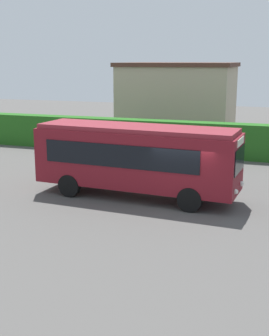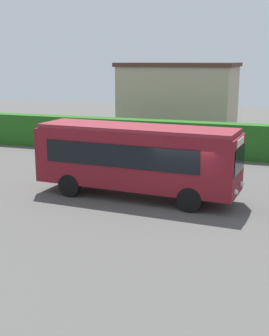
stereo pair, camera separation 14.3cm
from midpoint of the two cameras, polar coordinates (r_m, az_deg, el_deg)
name	(u,v)px [view 2 (the right image)]	position (r m, az deg, el deg)	size (l,w,h in m)	color
ground_plane	(185,206)	(19.19, 6.43, -4.74)	(86.52, 86.52, 0.00)	#514F4C
bus_maroon	(136,157)	(19.94, 0.45, 1.41)	(9.05, 2.93, 3.14)	maroon
hedge_row	(224,141)	(28.75, 11.08, 3.32)	(55.26, 1.13, 2.14)	#235F1C
depot_building	(179,100)	(36.03, 5.68, 8.31)	(8.51, 6.41, 5.67)	tan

